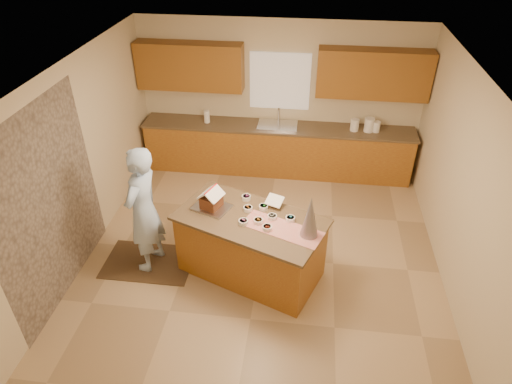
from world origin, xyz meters
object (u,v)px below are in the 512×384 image
island_base (251,247)px  tinsel_tree (310,217)px  boy (143,210)px  gingerbread_house (211,200)px

island_base → tinsel_tree: (0.75, -0.24, 0.76)m
tinsel_tree → boy: 2.20m
tinsel_tree → gingerbread_house: (-1.29, 0.40, -0.15)m
boy → island_base: bearing=101.1°
island_base → tinsel_tree: 1.10m
island_base → tinsel_tree: size_ratio=3.27×
tinsel_tree → boy: (-2.17, 0.24, -0.28)m
island_base → gingerbread_house: size_ratio=4.99×
boy → gingerbread_house: size_ratio=5.01×
tinsel_tree → gingerbread_house: tinsel_tree is taller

